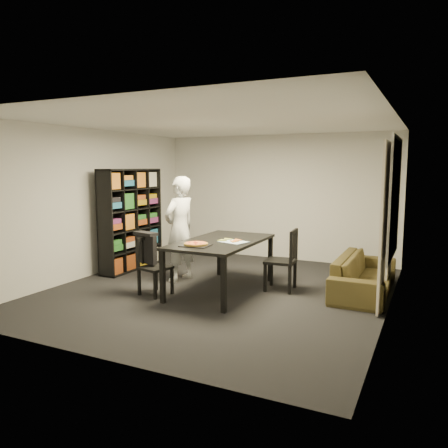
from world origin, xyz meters
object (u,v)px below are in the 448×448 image
at_px(person, 180,229).
at_px(sofa, 364,274).
at_px(chair_left, 151,262).
at_px(baking_tray, 195,246).
at_px(bookshelf, 131,219).
at_px(chair_right, 286,256).
at_px(pepperoni_pizza, 196,244).
at_px(dining_table, 221,245).

distance_m(person, sofa, 3.08).
distance_m(chair_left, baking_tray, 0.83).
height_order(baking_tray, sofa, baking_tray).
height_order(bookshelf, sofa, bookshelf).
xyz_separation_m(chair_left, baking_tray, (0.77, -0.00, 0.31)).
distance_m(baking_tray, sofa, 2.67).
bearing_deg(chair_left, chair_right, -47.12).
bearing_deg(person, sofa, 113.97).
relative_size(bookshelf, baking_tray, 4.75).
height_order(chair_left, person, person).
xyz_separation_m(bookshelf, chair_left, (1.30, -1.21, -0.45)).
relative_size(chair_left, pepperoni_pizza, 2.51).
bearing_deg(baking_tray, dining_table, 78.10).
bearing_deg(chair_right, chair_left, -64.34).
distance_m(dining_table, chair_right, 1.04).
bearing_deg(bookshelf, dining_table, -15.76).
relative_size(chair_left, chair_right, 0.90).
relative_size(person, sofa, 0.91).
xyz_separation_m(dining_table, chair_left, (-0.90, -0.59, -0.23)).
xyz_separation_m(bookshelf, baking_tray, (2.08, -1.21, -0.14)).
bearing_deg(chair_left, person, 14.50).
bearing_deg(chair_right, pepperoni_pizza, -49.76).
height_order(dining_table, baking_tray, baking_tray).
height_order(bookshelf, baking_tray, bookshelf).
height_order(dining_table, pepperoni_pizza, pepperoni_pizza).
bearing_deg(pepperoni_pizza, dining_table, 77.08).
height_order(pepperoni_pizza, sofa, pepperoni_pizza).
distance_m(bookshelf, sofa, 4.29).
bearing_deg(bookshelf, sofa, 3.63).
bearing_deg(chair_right, baking_tray, -48.95).
relative_size(person, pepperoni_pizza, 5.09).
bearing_deg(pepperoni_pizza, chair_right, 45.00).
bearing_deg(dining_table, bookshelf, 164.24).
relative_size(bookshelf, person, 1.07).
distance_m(chair_left, person, 0.97).
bearing_deg(baking_tray, person, 132.35).
bearing_deg(chair_left, pepperoni_pizza, -75.81).
relative_size(chair_left, baking_tray, 2.19).
bearing_deg(sofa, baking_tray, 124.45).
xyz_separation_m(dining_table, sofa, (2.03, 0.89, -0.45)).
distance_m(chair_right, pepperoni_pizza, 1.49).
bearing_deg(person, baking_tray, 54.94).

